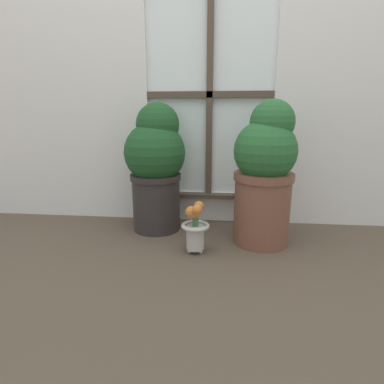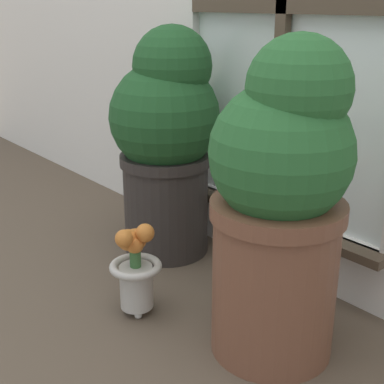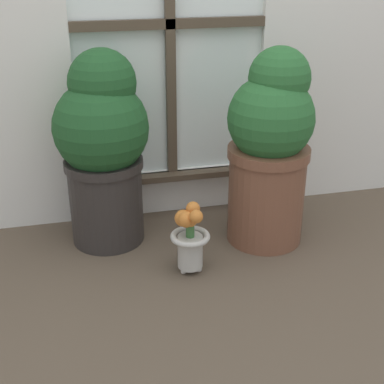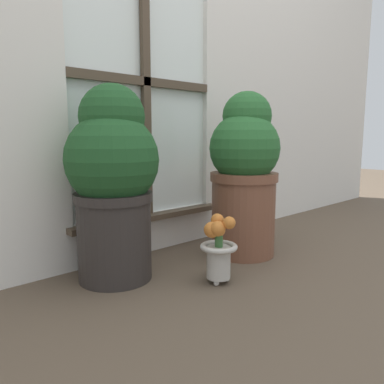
% 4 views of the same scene
% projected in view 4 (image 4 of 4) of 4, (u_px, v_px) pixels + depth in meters
% --- Properties ---
extents(ground_plane, '(10.00, 10.00, 0.00)m').
position_uv_depth(ground_plane, '(259.00, 292.00, 1.25)').
color(ground_plane, brown).
extents(potted_plant_left, '(0.33, 0.33, 0.70)m').
position_uv_depth(potted_plant_left, '(113.00, 177.00, 1.33)').
color(potted_plant_left, '#2D2826').
rests_on(potted_plant_left, ground_plane).
extents(potted_plant_right, '(0.30, 0.30, 0.71)m').
position_uv_depth(potted_plant_right, '(244.00, 172.00, 1.61)').
color(potted_plant_right, brown).
rests_on(potted_plant_right, ground_plane).
extents(flower_vase, '(0.13, 0.13, 0.25)m').
position_uv_depth(flower_vase, '(218.00, 247.00, 1.32)').
color(flower_vase, '#BCB7AD').
rests_on(flower_vase, ground_plane).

